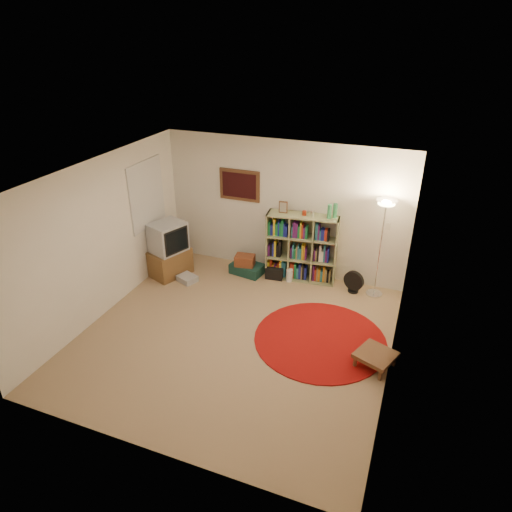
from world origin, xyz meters
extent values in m
cube|color=#9E805D|center=(0.00, 0.00, -0.01)|extent=(4.50, 4.50, 0.02)
cube|color=white|center=(0.00, 0.00, 2.51)|extent=(4.50, 4.50, 0.02)
cube|color=white|center=(0.00, 2.26, 1.25)|extent=(4.50, 0.02, 2.50)
cube|color=white|center=(0.00, -2.26, 1.25)|extent=(4.50, 0.02, 2.50)
cube|color=white|center=(-2.26, 0.00, 1.25)|extent=(0.02, 4.50, 2.50)
cube|color=white|center=(2.26, 0.00, 1.25)|extent=(0.02, 4.50, 2.50)
cube|color=#4E2D1B|center=(-0.85, 2.23, 1.60)|extent=(0.78, 0.04, 0.58)
cube|color=#3C0C0E|center=(-0.85, 2.21, 1.60)|extent=(0.66, 0.01, 0.46)
cube|color=white|center=(-2.23, 1.30, 1.55)|extent=(0.03, 1.00, 1.20)
cube|color=beige|center=(1.85, 2.24, 1.20)|extent=(0.08, 0.01, 0.12)
cube|color=#8D9463|center=(0.42, 2.05, 0.01)|extent=(1.30, 0.50, 0.03)
cube|color=#8D9463|center=(0.42, 2.05, 1.25)|extent=(1.30, 0.50, 0.03)
cube|color=#8D9463|center=(-0.19, 1.98, 0.63)|extent=(0.07, 0.36, 1.26)
cube|color=#8D9463|center=(1.03, 2.12, 0.63)|extent=(0.07, 0.36, 1.26)
cube|color=#8D9463|center=(0.40, 2.22, 0.63)|extent=(1.26, 0.16, 1.26)
cube|color=#8D9463|center=(0.21, 2.03, 0.63)|extent=(0.07, 0.34, 1.21)
cube|color=#8D9463|center=(0.63, 2.08, 0.63)|extent=(0.07, 0.34, 1.21)
cube|color=#8D9463|center=(0.42, 2.05, 0.42)|extent=(1.24, 0.48, 0.03)
cube|color=#8D9463|center=(0.42, 2.05, 0.84)|extent=(1.24, 0.48, 0.03)
cube|color=yellow|center=(-0.16, 1.95, 0.17)|extent=(0.05, 0.15, 0.27)
cube|color=#AC2C18|center=(-0.12, 1.95, 0.19)|extent=(0.05, 0.15, 0.32)
cube|color=#C57918|center=(-0.08, 1.96, 0.14)|extent=(0.05, 0.15, 0.22)
cube|color=#531862|center=(-0.04, 1.96, 0.14)|extent=(0.05, 0.15, 0.22)
cube|color=#C57918|center=(0.00, 1.97, 0.13)|extent=(0.05, 0.15, 0.20)
cube|color=#AC2C18|center=(0.03, 1.97, 0.17)|extent=(0.05, 0.15, 0.27)
cube|color=yellow|center=(0.06, 1.98, 0.19)|extent=(0.05, 0.15, 0.31)
cube|color=#256E87|center=(0.10, 1.98, 0.19)|extent=(0.05, 0.15, 0.32)
cube|color=#256E87|center=(0.14, 1.98, 0.18)|extent=(0.05, 0.15, 0.29)
cube|color=#531862|center=(-0.16, 1.95, 0.54)|extent=(0.06, 0.15, 0.20)
cube|color=black|center=(-0.11, 1.95, 0.55)|extent=(0.05, 0.15, 0.22)
cube|color=navy|center=(-0.08, 1.96, 0.57)|extent=(0.05, 0.15, 0.26)
cube|color=yellow|center=(-0.04, 1.96, 0.59)|extent=(0.05, 0.15, 0.30)
cube|color=black|center=(0.00, 1.97, 0.55)|extent=(0.06, 0.15, 0.23)
cube|color=black|center=(0.04, 1.97, 0.60)|extent=(0.06, 0.15, 0.31)
cube|color=#187B3E|center=(-0.16, 1.95, 0.97)|extent=(0.06, 0.15, 0.25)
cube|color=navy|center=(-0.11, 1.96, 0.95)|extent=(0.06, 0.15, 0.21)
cube|color=yellow|center=(-0.07, 1.96, 1.00)|extent=(0.05, 0.15, 0.31)
cube|color=#187B3E|center=(-0.02, 1.97, 0.96)|extent=(0.06, 0.15, 0.24)
cube|color=navy|center=(0.01, 1.97, 0.99)|extent=(0.04, 0.15, 0.29)
cube|color=#187B3E|center=(0.04, 1.97, 0.98)|extent=(0.04, 0.15, 0.26)
cube|color=#187B3E|center=(0.08, 1.98, 1.00)|extent=(0.06, 0.15, 0.31)
cube|color=navy|center=(0.11, 1.98, 0.97)|extent=(0.04, 0.15, 0.25)
cube|color=navy|center=(0.15, 1.99, 0.95)|extent=(0.06, 0.15, 0.21)
cube|color=#AC2C18|center=(0.26, 2.00, 0.19)|extent=(0.05, 0.15, 0.31)
cube|color=#AC2C18|center=(0.30, 2.00, 0.17)|extent=(0.05, 0.15, 0.28)
cube|color=#187B3E|center=(0.34, 2.01, 0.18)|extent=(0.06, 0.15, 0.29)
cube|color=#256E87|center=(0.38, 2.01, 0.14)|extent=(0.05, 0.15, 0.22)
cube|color=navy|center=(0.43, 2.02, 0.18)|extent=(0.06, 0.15, 0.29)
cube|color=olive|center=(0.46, 2.02, 0.16)|extent=(0.04, 0.15, 0.26)
cube|color=black|center=(0.49, 2.02, 0.18)|extent=(0.05, 0.15, 0.29)
cube|color=navy|center=(0.53, 2.03, 0.15)|extent=(0.06, 0.15, 0.24)
cube|color=#531862|center=(0.26, 2.00, 0.55)|extent=(0.04, 0.15, 0.22)
cube|color=#256E87|center=(0.29, 2.00, 0.57)|extent=(0.05, 0.15, 0.26)
cube|color=#187B3E|center=(0.32, 2.01, 0.54)|extent=(0.05, 0.15, 0.20)
cube|color=olive|center=(0.35, 2.01, 0.56)|extent=(0.04, 0.15, 0.24)
cube|color=#256E87|center=(0.38, 2.01, 0.57)|extent=(0.04, 0.15, 0.26)
cube|color=#256E87|center=(0.42, 2.02, 0.55)|extent=(0.06, 0.15, 0.21)
cube|color=yellow|center=(0.46, 2.02, 0.58)|extent=(0.04, 0.15, 0.28)
cube|color=#C57918|center=(0.49, 2.02, 0.58)|extent=(0.05, 0.15, 0.28)
cube|color=#531862|center=(0.52, 2.03, 0.55)|extent=(0.04, 0.15, 0.23)
cube|color=#256E87|center=(0.25, 2.00, 0.95)|extent=(0.04, 0.15, 0.22)
cube|color=#531862|center=(0.29, 2.00, 1.00)|extent=(0.05, 0.15, 0.30)
cube|color=#531862|center=(0.33, 2.01, 0.99)|extent=(0.06, 0.15, 0.28)
cube|color=#187B3E|center=(0.37, 2.01, 0.96)|extent=(0.05, 0.15, 0.24)
cube|color=yellow|center=(0.41, 2.02, 1.00)|extent=(0.04, 0.15, 0.30)
cube|color=#AC2C18|center=(0.44, 2.02, 0.98)|extent=(0.04, 0.15, 0.27)
cube|color=#531862|center=(0.47, 2.02, 0.95)|extent=(0.05, 0.15, 0.22)
cube|color=#187B3E|center=(0.51, 2.03, 0.96)|extent=(0.06, 0.15, 0.23)
cube|color=#531862|center=(0.68, 2.05, 0.19)|extent=(0.05, 0.15, 0.31)
cube|color=#AC2C18|center=(0.71, 2.05, 0.15)|extent=(0.05, 0.15, 0.24)
cube|color=olive|center=(0.74, 2.05, 0.17)|extent=(0.04, 0.15, 0.27)
cube|color=#C57918|center=(0.78, 2.06, 0.15)|extent=(0.06, 0.15, 0.25)
cube|color=#256E87|center=(0.82, 2.06, 0.14)|extent=(0.06, 0.15, 0.21)
cube|color=#C57918|center=(0.86, 2.07, 0.18)|extent=(0.05, 0.15, 0.30)
cube|color=olive|center=(0.90, 2.07, 0.16)|extent=(0.05, 0.15, 0.25)
cube|color=black|center=(0.94, 2.08, 0.13)|extent=(0.05, 0.15, 0.20)
cube|color=olive|center=(0.97, 2.08, 0.15)|extent=(0.05, 0.15, 0.23)
cube|color=#531862|center=(0.67, 2.05, 0.54)|extent=(0.04, 0.15, 0.21)
cube|color=olive|center=(0.70, 2.05, 0.54)|extent=(0.04, 0.15, 0.21)
cube|color=black|center=(0.73, 2.05, 0.58)|extent=(0.05, 0.15, 0.29)
cube|color=silver|center=(0.77, 2.06, 0.59)|extent=(0.05, 0.15, 0.31)
cube|color=silver|center=(0.81, 2.06, 0.54)|extent=(0.05, 0.15, 0.21)
cube|color=#256E87|center=(0.84, 2.07, 0.60)|extent=(0.04, 0.15, 0.32)
cube|color=#531862|center=(0.88, 2.07, 0.56)|extent=(0.05, 0.15, 0.23)
cube|color=navy|center=(0.91, 2.07, 0.57)|extent=(0.04, 0.15, 0.27)
cube|color=#256E87|center=(0.68, 2.05, 1.00)|extent=(0.06, 0.15, 0.31)
cube|color=#531862|center=(0.72, 2.05, 0.99)|extent=(0.04, 0.15, 0.29)
cube|color=#256E87|center=(0.75, 2.05, 0.95)|extent=(0.04, 0.15, 0.20)
cube|color=navy|center=(0.78, 2.06, 0.96)|extent=(0.04, 0.15, 0.22)
cube|color=navy|center=(0.81, 2.06, 0.95)|extent=(0.04, 0.15, 0.21)
cube|color=#AC2C18|center=(0.84, 2.07, 0.95)|extent=(0.06, 0.15, 0.21)
cube|color=black|center=(0.89, 2.07, 0.95)|extent=(0.05, 0.15, 0.21)
cube|color=#4E2D1B|center=(0.06, 2.03, 1.37)|extent=(0.15, 0.04, 0.22)
cube|color=gray|center=(0.06, 2.02, 1.37)|extent=(0.12, 0.02, 0.17)
cylinder|color=#A0260E|center=(0.44, 2.06, 1.30)|extent=(0.08, 0.08, 0.08)
cylinder|color=white|center=(0.58, 2.07, 1.31)|extent=(0.07, 0.07, 0.10)
cylinder|color=#3B9B60|center=(0.87, 2.07, 1.39)|extent=(0.08, 0.08, 0.25)
cylinder|color=#3B9B60|center=(0.95, 2.14, 1.39)|extent=(0.08, 0.08, 0.25)
cylinder|color=white|center=(1.79, 1.97, 0.01)|extent=(0.31, 0.31, 0.03)
cylinder|color=white|center=(1.79, 1.97, 0.84)|extent=(0.03, 0.03, 1.63)
cone|color=white|center=(1.79, 1.97, 1.68)|extent=(0.37, 0.37, 0.13)
cylinder|color=#FFD88C|center=(1.79, 1.97, 1.69)|extent=(0.30, 0.30, 0.02)
cylinder|color=black|center=(1.43, 1.93, 0.02)|extent=(0.23, 0.23, 0.03)
cylinder|color=black|center=(1.43, 1.93, 0.11)|extent=(0.05, 0.05, 0.15)
cylinder|color=black|center=(1.43, 1.91, 0.23)|extent=(0.36, 0.17, 0.36)
cube|color=brown|center=(-1.90, 1.32, 0.25)|extent=(0.72, 0.84, 0.50)
cube|color=#B0B0B4|center=(-1.90, 1.32, 0.77)|extent=(0.68, 0.73, 0.55)
cube|color=black|center=(-1.67, 1.23, 0.77)|extent=(0.20, 0.49, 0.46)
cube|color=black|center=(-1.66, 1.23, 0.77)|extent=(0.17, 0.43, 0.40)
cube|color=#B0B0B4|center=(-1.49, 1.20, 0.05)|extent=(0.40, 0.37, 0.11)
cube|color=#12342E|center=(-0.57, 1.87, 0.10)|extent=(0.64, 0.47, 0.19)
cube|color=brown|center=(-0.60, 1.83, 0.29)|extent=(0.38, 0.30, 0.20)
cube|color=black|center=(-0.03, 1.93, 0.11)|extent=(0.35, 0.30, 0.22)
cylinder|color=white|center=(0.27, 1.88, 0.12)|extent=(0.12, 0.12, 0.24)
cylinder|color=maroon|center=(1.22, 0.37, 0.01)|extent=(1.98, 1.98, 0.02)
cube|color=#4E2D1B|center=(2.07, 0.06, 0.19)|extent=(0.63, 0.63, 0.06)
cube|color=#4E2D1B|center=(1.81, -0.04, 0.09)|extent=(0.05, 0.05, 0.17)
cube|color=#4E2D1B|center=(2.17, -0.19, 0.09)|extent=(0.05, 0.05, 0.17)
cube|color=#4E2D1B|center=(1.96, 0.32, 0.09)|extent=(0.05, 0.05, 0.17)
cube|color=#4E2D1B|center=(2.32, 0.17, 0.09)|extent=(0.05, 0.05, 0.17)
camera|label=1|loc=(2.31, -5.12, 4.25)|focal=32.00mm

